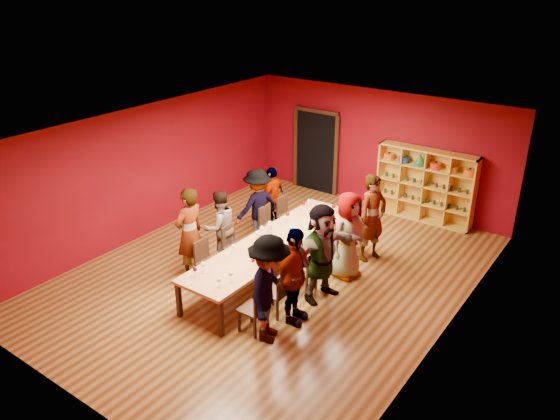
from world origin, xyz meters
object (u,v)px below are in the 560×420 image
object	(u,v)px
chair_person_left_4	(286,213)
chair_person_left_2	(233,244)
person_left_2	(220,227)
person_left_4	(273,198)
chair_person_right_4	(356,233)
chair_person_left_3	(269,223)
person_left_3	(257,205)
person_right_0	(269,289)
person_left_1	(190,233)
spittoon_bowl	(276,243)
chair_person_left_1	(206,259)
shelving_unit	(426,182)
person_right_4	(373,218)
wine_bottle	(324,212)
person_right_2	(322,252)
tasting_table	(274,243)
chair_person_right_1	(279,291)
chair_person_right_2	(308,269)
person_right_3	(348,235)
person_right_1	(294,276)
chair_person_right_0	(257,307)
chair_person_right_3	(334,249)

from	to	relation	value
chair_person_left_4	chair_person_left_2	bearing A→B (deg)	-90.00
person_left_2	person_left_4	world-z (taller)	person_left_2
person_left_4	chair_person_right_4	size ratio (longest dim) A/B	1.73
chair_person_left_3	chair_person_right_4	bearing A→B (deg)	21.02
person_left_3	person_right_0	world-z (taller)	person_right_0
chair_person_left_2	person_left_1	bearing A→B (deg)	-116.27
person_left_4	spittoon_bowl	world-z (taller)	person_left_4
chair_person_left_1	shelving_unit	bearing A→B (deg)	66.57
chair_person_left_3	person_left_1	bearing A→B (deg)	-100.98
person_right_4	wine_bottle	world-z (taller)	person_right_4
person_right_2	chair_person_right_4	bearing A→B (deg)	22.27
tasting_table	chair_person_right_1	world-z (taller)	chair_person_right_1
chair_person_left_1	chair_person_right_2	world-z (taller)	same
tasting_table	chair_person_right_4	xyz separation A→B (m)	(0.91, 1.74, -0.20)
person_left_2	person_right_3	distance (m)	2.66
person_left_4	person_right_3	xyz separation A→B (m)	(2.51, -0.90, 0.13)
chair_person_right_1	person_right_3	distance (m)	1.98
chair_person_left_3	person_left_3	bearing A→B (deg)	-180.00
tasting_table	chair_person_left_3	bearing A→B (deg)	131.17
person_left_3	person_right_1	size ratio (longest dim) A/B	0.94
person_right_1	person_right_4	size ratio (longest dim) A/B	0.95
shelving_unit	person_right_4	size ratio (longest dim) A/B	1.27
chair_person_left_1	tasting_table	bearing A→B (deg)	47.83
person_right_2	spittoon_bowl	bearing A→B (deg)	102.94
chair_person_right_0	chair_person_right_4	xyz separation A→B (m)	(0.00, 3.47, 0.00)
chair_person_right_1	person_left_1	bearing A→B (deg)	177.73
person_left_4	chair_person_right_2	size ratio (longest dim) A/B	1.73
person_left_4	spittoon_bowl	size ratio (longest dim) A/B	5.79
tasting_table	person_left_3	size ratio (longest dim) A/B	2.66
chair_person_left_4	spittoon_bowl	distance (m)	2.18
chair_person_left_2	person_left_4	xyz separation A→B (m)	(-0.39, 1.92, 0.27)
chair_person_right_2	person_right_4	world-z (taller)	person_right_4
chair_person_right_0	chair_person_right_1	world-z (taller)	same
person_left_4	person_right_1	bearing A→B (deg)	37.77
chair_person_left_1	chair_person_right_2	size ratio (longest dim) A/B	1.00
tasting_table	person_right_0	distance (m)	2.11
chair_person_right_2	spittoon_bowl	bearing A→B (deg)	179.41
person_right_1	spittoon_bowl	distance (m)	1.43
chair_person_right_0	person_right_0	world-z (taller)	person_right_0
chair_person_right_3	chair_person_left_3	bearing A→B (deg)	173.13
person_left_2	chair_person_right_2	world-z (taller)	person_left_2
person_right_0	chair_person_right_1	world-z (taller)	person_right_0
person_right_2	spittoon_bowl	xyz separation A→B (m)	(-1.04, 0.01, -0.13)
person_right_1	chair_person_right_4	world-z (taller)	person_right_1
person_left_1	person_right_2	bearing A→B (deg)	111.79
person_left_4	person_right_1	size ratio (longest dim) A/B	0.86
chair_person_left_1	person_right_1	world-z (taller)	person_right_1
shelving_unit	person_right_0	world-z (taller)	person_right_0
shelving_unit	person_right_1	bearing A→B (deg)	-91.74
person_right_0	person_right_1	distance (m)	0.64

